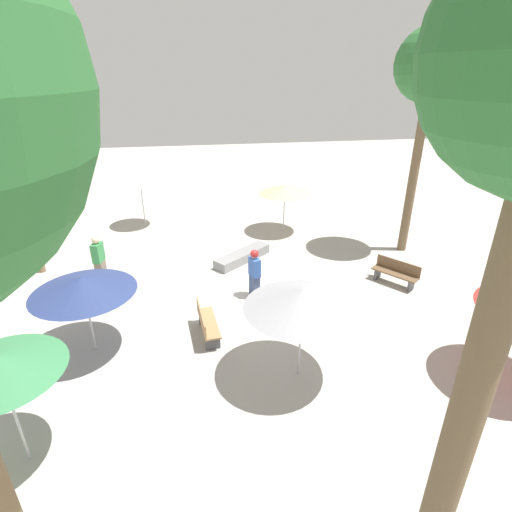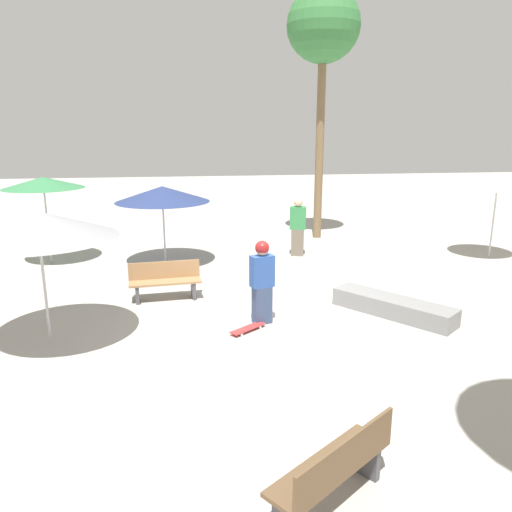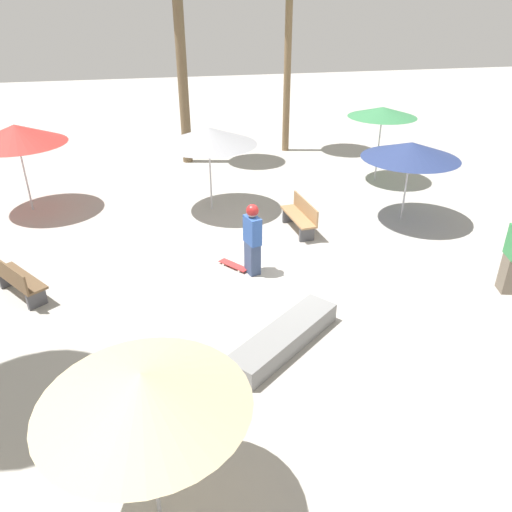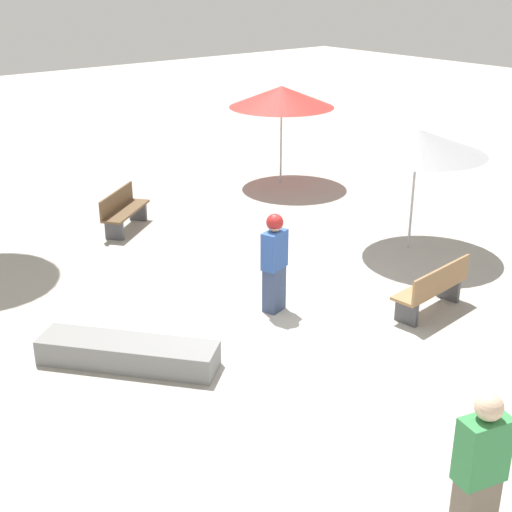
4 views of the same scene
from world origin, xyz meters
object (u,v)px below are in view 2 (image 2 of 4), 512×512
at_px(shade_umbrella_grey, 38,225).
at_px(shade_umbrella_green, 43,183).
at_px(bystander_watching, 298,227).
at_px(concrete_ledge, 393,307).
at_px(bench_near, 335,469).
at_px(palm_tree_right, 323,29).
at_px(shade_umbrella_navy, 162,194).
at_px(bench_far, 165,281).
at_px(skater_main, 262,279).
at_px(skateboard, 248,328).
at_px(shade_umbrella_cream, 498,184).

height_order(shade_umbrella_grey, shade_umbrella_green, shade_umbrella_green).
relative_size(shade_umbrella_green, bystander_watching, 1.40).
bearing_deg(shade_umbrella_grey, concrete_ledge, -176.27).
distance_m(bench_near, palm_tree_right, 14.46).
distance_m(shade_umbrella_green, shade_umbrella_navy, 3.35).
height_order(palm_tree_right, bystander_watching, palm_tree_right).
bearing_deg(bench_far, bench_near, 100.67).
height_order(bench_far, shade_umbrella_navy, shade_umbrella_navy).
bearing_deg(concrete_ledge, bystander_watching, -80.42).
height_order(shade_umbrella_grey, palm_tree_right, palm_tree_right).
height_order(skater_main, shade_umbrella_grey, shade_umbrella_grey).
bearing_deg(shade_umbrella_navy, shade_umbrella_green, -11.27).
height_order(skater_main, bystander_watching, bystander_watching).
height_order(skateboard, bystander_watching, bystander_watching).
relative_size(palm_tree_right, bystander_watching, 4.63).
distance_m(bench_near, shade_umbrella_green, 11.80).
height_order(concrete_ledge, bystander_watching, bystander_watching).
height_order(concrete_ledge, shade_umbrella_navy, shade_umbrella_navy).
bearing_deg(palm_tree_right, concrete_ledge, 87.11).
bearing_deg(concrete_ledge, bench_near, 61.13).
bearing_deg(palm_tree_right, shade_umbrella_grey, 48.48).
relative_size(skater_main, bench_near, 1.09).
bearing_deg(bench_far, shade_umbrella_grey, 41.34).
distance_m(palm_tree_right, bystander_watching, 6.53).
bearing_deg(skater_main, shade_umbrella_grey, -10.86).
height_order(bench_near, shade_umbrella_navy, shade_umbrella_navy).
xyz_separation_m(shade_umbrella_green, palm_tree_right, (-8.46, -2.21, 4.52)).
relative_size(skateboard, bystander_watching, 0.43).
bearing_deg(bystander_watching, skater_main, 84.62).
bearing_deg(shade_umbrella_navy, skateboard, 108.70).
xyz_separation_m(bench_near, shade_umbrella_green, (5.31, -10.37, 1.87)).
height_order(skater_main, shade_umbrella_green, shade_umbrella_green).
xyz_separation_m(bench_far, shade_umbrella_grey, (1.99, 2.12, 1.76)).
distance_m(shade_umbrella_grey, bystander_watching, 8.18).
distance_m(concrete_ledge, bystander_watching, 5.28).
relative_size(skater_main, bench_far, 1.03).
relative_size(skateboard, shade_umbrella_grey, 0.28).
bearing_deg(shade_umbrella_green, shade_umbrella_cream, 174.45).
relative_size(concrete_ledge, shade_umbrella_green, 0.98).
distance_m(shade_umbrella_grey, shade_umbrella_cream, 12.33).
xyz_separation_m(concrete_ledge, shade_umbrella_grey, (6.70, 0.44, 2.00)).
xyz_separation_m(shade_umbrella_navy, palm_tree_right, (-5.19, -2.87, 4.81)).
height_order(bench_near, bench_far, same).
distance_m(skateboard, shade_umbrella_grey, 4.19).
bearing_deg(skateboard, bench_far, -89.64).
bearing_deg(shade_umbrella_grey, shade_umbrella_navy, -110.20).
bearing_deg(concrete_ledge, shade_umbrella_navy, -44.29).
bearing_deg(bench_far, shade_umbrella_green, -52.75).
xyz_separation_m(concrete_ledge, shade_umbrella_navy, (4.81, -4.69, 1.82)).
height_order(concrete_ledge, bench_far, bench_far).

